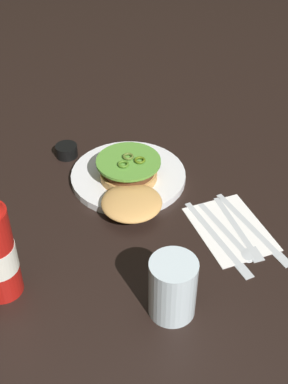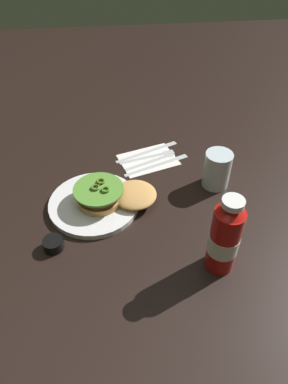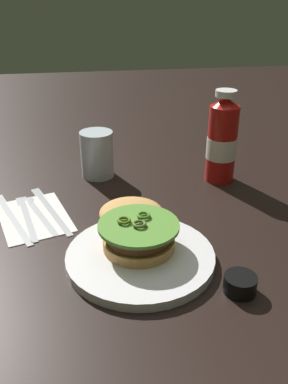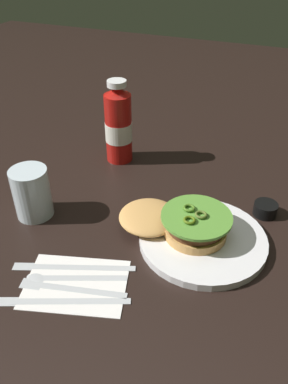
% 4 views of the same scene
% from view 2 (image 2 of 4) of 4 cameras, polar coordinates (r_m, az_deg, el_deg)
% --- Properties ---
extents(ground_plane, '(3.00, 3.00, 0.00)m').
position_cam_2_polar(ground_plane, '(0.96, 0.06, -1.55)').
color(ground_plane, black).
extents(dinner_plate, '(0.24, 0.24, 0.02)m').
position_cam_2_polar(dinner_plate, '(0.96, -8.22, -1.70)').
color(dinner_plate, white).
rests_on(dinner_plate, ground_plane).
extents(burger_sandwich, '(0.22, 0.14, 0.05)m').
position_cam_2_polar(burger_sandwich, '(0.93, -5.22, -0.49)').
color(burger_sandwich, tan).
rests_on(burger_sandwich, dinner_plate).
extents(ketchup_bottle, '(0.07, 0.07, 0.21)m').
position_cam_2_polar(ketchup_bottle, '(0.77, 13.11, -7.38)').
color(ketchup_bottle, '#B11510').
rests_on(ketchup_bottle, ground_plane).
extents(water_glass, '(0.08, 0.08, 0.11)m').
position_cam_2_polar(water_glass, '(1.00, 11.92, 3.63)').
color(water_glass, silver).
rests_on(water_glass, ground_plane).
extents(condiment_cup, '(0.05, 0.05, 0.03)m').
position_cam_2_polar(condiment_cup, '(0.87, -14.69, -8.28)').
color(condiment_cup, black).
rests_on(condiment_cup, ground_plane).
extents(napkin, '(0.20, 0.17, 0.00)m').
position_cam_2_polar(napkin, '(1.10, 0.69, 5.35)').
color(napkin, white).
rests_on(napkin, ground_plane).
extents(butter_knife, '(0.21, 0.09, 0.00)m').
position_cam_2_polar(butter_knife, '(1.08, 2.77, 4.78)').
color(butter_knife, silver).
rests_on(butter_knife, napkin).
extents(spoon_utensil, '(0.17, 0.08, 0.00)m').
position_cam_2_polar(spoon_utensil, '(1.10, 2.23, 5.55)').
color(spoon_utensil, silver).
rests_on(spoon_utensil, napkin).
extents(fork_utensil, '(0.18, 0.06, 0.00)m').
position_cam_2_polar(fork_utensil, '(1.11, 1.34, 6.04)').
color(fork_utensil, silver).
rests_on(fork_utensil, napkin).
extents(steak_knife, '(0.21, 0.10, 0.00)m').
position_cam_2_polar(steak_knife, '(1.14, 1.14, 6.95)').
color(steak_knife, silver).
rests_on(steak_knife, napkin).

